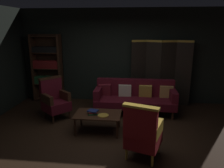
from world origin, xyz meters
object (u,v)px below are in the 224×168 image
Objects in this scene: book_green_cloth at (93,113)px; book_red_leather at (93,112)px; bookshelf at (47,67)px; armchair_gilt_accent at (143,133)px; folding_screen at (160,72)px; coffee_table at (98,116)px; brass_tray at (103,115)px; armchair_wing_left at (55,100)px; velvet_couch at (135,96)px; book_navy_cloth at (93,111)px.

book_green_cloth is 0.03m from book_red_leather.
bookshelf reaches higher than armchair_gilt_accent.
bookshelf is 10.78× the size of book_red_leather.
coffee_table is at bearing -127.37° from folding_screen.
folding_screen reaches higher than brass_tray.
folding_screen is at bearing 51.06° from book_green_cloth.
armchair_gilt_accent is at bearing -40.66° from book_green_cloth.
armchair_gilt_accent is (0.95, -0.92, 0.12)m from coffee_table.
folding_screen is 2.58m from coffee_table.
bookshelf is 1.61m from armchair_wing_left.
armchair_wing_left reaches higher than brass_tray.
bookshelf is 2.05× the size of coffee_table.
velvet_couch is at bearing -133.61° from folding_screen.
book_green_cloth is 0.91× the size of brass_tray.
brass_tray is (-0.67, -1.33, -0.03)m from velvet_couch.
book_red_leather reaches higher than book_green_cloth.
book_navy_cloth reaches higher than book_red_leather.
brass_tray is (0.23, -0.08, -0.06)m from book_navy_cloth.
armchair_wing_left is (0.69, -1.34, -0.57)m from bookshelf.
book_green_cloth is at bearing -47.88° from bookshelf.
folding_screen reaches higher than armchair_wing_left.
book_red_leather reaches higher than coffee_table.
velvet_couch is 9.85× the size of book_green_cloth.
book_red_leather is (-1.62, -2.01, -0.52)m from folding_screen.
armchair_wing_left reaches higher than book_green_cloth.
armchair_wing_left is 5.47× the size of book_red_leather.
coffee_table is 5.26× the size of book_red_leather.
folding_screen is 1.90× the size of coffee_table.
armchair_wing_left is 4.83× the size of book_navy_cloth.
book_red_leather is at bearing -169.89° from coffee_table.
book_navy_cloth is at bearing -47.88° from bookshelf.
bookshelf reaches higher than coffee_table.
bookshelf is 2.86m from velvet_couch.
book_green_cloth is (1.80, -1.99, -0.62)m from bookshelf.
armchair_gilt_accent is 1.00× the size of armchair_wing_left.
brass_tray is (2.03, -2.07, -0.63)m from bookshelf.
bookshelf reaches higher than book_navy_cloth.
book_green_cloth reaches higher than coffee_table.
folding_screen reaches higher than book_red_leather.
armchair_wing_left is at bearing 151.46° from brass_tray.
brass_tray is at bearing -18.30° from book_red_leather.
brass_tray is at bearing -123.65° from folding_screen.
armchair_gilt_accent is (2.85, -2.89, -0.57)m from bookshelf.
bookshelf reaches higher than folding_screen.
velvet_couch is at bearing 54.22° from book_navy_cloth.
brass_tray is (-0.81, 0.82, -0.06)m from armchair_gilt_accent.
armchair_gilt_accent reaches higher than book_green_cloth.
book_red_leather is (-0.90, -1.25, 0.01)m from velvet_couch.
folding_screen reaches higher than velvet_couch.
armchair_gilt_accent is 4.83× the size of book_navy_cloth.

